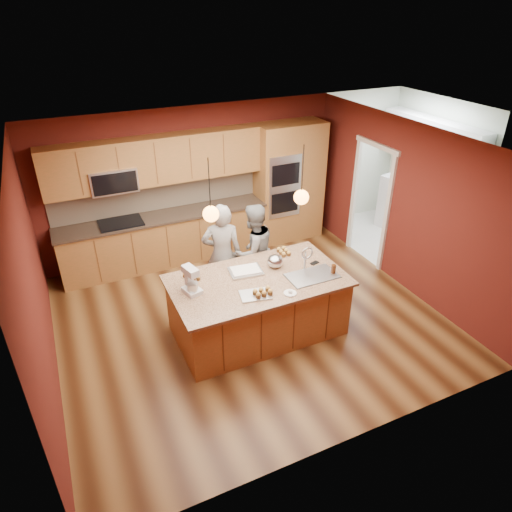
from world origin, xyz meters
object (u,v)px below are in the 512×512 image
island (259,305)px  mixing_bowl (275,261)px  person_right (253,251)px  stand_mixer (191,282)px  person_left (222,255)px

island → mixing_bowl: size_ratio=10.53×
person_right → stand_mixer: bearing=19.3°
island → stand_mixer: 1.11m
person_left → stand_mixer: 1.15m
person_right → mixing_bowl: (0.01, -0.73, 0.20)m
stand_mixer → mixing_bowl: size_ratio=1.61×
person_right → mixing_bowl: person_right is taller
person_left → stand_mixer: (-0.75, -0.84, 0.21)m
island → person_right: size_ratio=1.54×
stand_mixer → mixing_bowl: bearing=-8.9°
island → person_right: bearing=70.0°
stand_mixer → mixing_bowl: stand_mixer is taller
island → mixing_bowl: 0.67m
person_left → mixing_bowl: person_left is taller
stand_mixer → mixing_bowl: 1.29m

